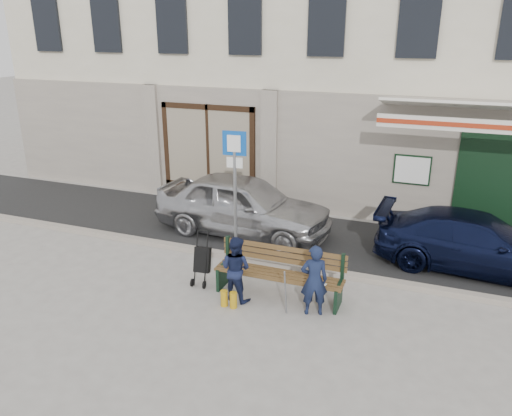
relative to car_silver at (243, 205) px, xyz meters
The scene contains 11 objects.
ground 3.30m from the car_silver, 65.05° to the right, with size 80.00×80.00×0.00m, color #9E9991.
asphalt_lane 1.55m from the car_silver, ahead, with size 60.00×3.20×0.01m, color #282828.
curb 2.07m from the car_silver, 46.21° to the right, with size 60.00×0.18×0.12m, color #9E9384.
building 7.11m from the car_silver, 76.18° to the left, with size 20.00×8.27×10.00m.
car_silver is the anchor object (origin of this frame).
car_navy 5.17m from the car_silver, ahead, with size 1.64×4.03×1.17m, color black.
parking_sign 1.63m from the car_silver, 75.56° to the right, with size 0.51×0.09×2.74m.
bench 3.11m from the car_silver, 56.36° to the right, with size 2.40×1.17×0.98m.
man 3.86m from the car_silver, 49.35° to the right, with size 0.47×0.31×1.29m, color #151E3A.
woman 3.12m from the car_silver, 70.13° to the right, with size 0.60×0.46×1.23m, color #151C3A.
stroller 2.62m from the car_silver, 85.35° to the right, with size 0.33×0.45×1.06m.
Camera 1 is at (2.94, -7.45, 4.69)m, focal length 35.00 mm.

